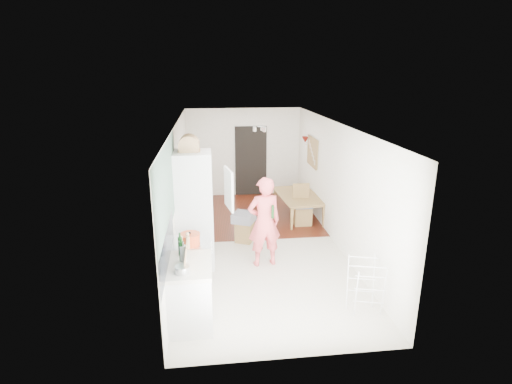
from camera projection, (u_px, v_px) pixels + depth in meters
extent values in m
cube|color=beige|center=(259.00, 244.00, 8.38)|extent=(3.20, 7.00, 0.01)
cube|color=#5B1B11|center=(250.00, 214.00, 10.14)|extent=(3.20, 3.30, 0.01)
cube|color=slate|center=(167.00, 189.00, 5.76)|extent=(0.02, 3.00, 1.30)
cube|color=black|center=(167.00, 250.00, 5.45)|extent=(0.02, 1.90, 0.50)
cube|color=black|center=(251.00, 161.00, 11.42)|extent=(0.90, 0.04, 2.00)
cube|color=silver|center=(191.00, 295.00, 5.69)|extent=(0.60, 0.90, 0.86)
cube|color=white|center=(189.00, 266.00, 5.55)|extent=(0.62, 0.92, 0.06)
cube|color=silver|center=(193.00, 269.00, 6.40)|extent=(0.60, 0.60, 0.88)
cube|color=silver|center=(191.00, 243.00, 6.26)|extent=(0.60, 0.60, 0.04)
cube|color=silver|center=(195.00, 210.00, 7.19)|extent=(0.66, 0.66, 2.15)
cube|color=silver|center=(229.00, 189.00, 6.83)|extent=(0.14, 0.56, 0.70)
cube|color=white|center=(211.00, 185.00, 7.08)|extent=(0.02, 0.52, 0.66)
cube|color=tan|center=(313.00, 152.00, 9.91)|extent=(0.03, 0.90, 0.70)
cube|color=olive|center=(312.00, 152.00, 9.91)|extent=(0.00, 0.94, 0.74)
cone|color=maroon|center=(305.00, 140.00, 10.46)|extent=(0.18, 0.18, 0.16)
imported|color=#F2595E|center=(264.00, 214.00, 7.22)|extent=(0.79, 0.58, 2.00)
imported|color=olive|center=(299.00, 208.00, 9.81)|extent=(0.91, 1.48, 0.50)
cube|color=slate|center=(244.00, 217.00, 8.37)|extent=(0.57, 0.57, 0.19)
cylinder|color=#DB4920|center=(190.00, 239.00, 6.12)|extent=(0.38, 0.38, 0.18)
cylinder|color=silver|center=(182.00, 270.00, 5.28)|extent=(0.24, 0.24, 0.10)
cylinder|color=#154016|center=(273.00, 212.00, 7.09)|extent=(0.05, 0.05, 0.24)
cylinder|color=#154016|center=(180.00, 246.00, 5.76)|extent=(0.08, 0.08, 0.28)
cylinder|color=#154016|center=(181.00, 251.00, 5.58)|extent=(0.07, 0.07, 0.30)
cylinder|color=silver|center=(183.00, 253.00, 5.59)|extent=(0.10, 0.10, 0.23)
cylinder|color=tan|center=(181.00, 247.00, 5.80)|extent=(0.06, 0.06, 0.23)
cylinder|color=tan|center=(188.00, 243.00, 5.96)|extent=(0.07, 0.07, 0.21)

